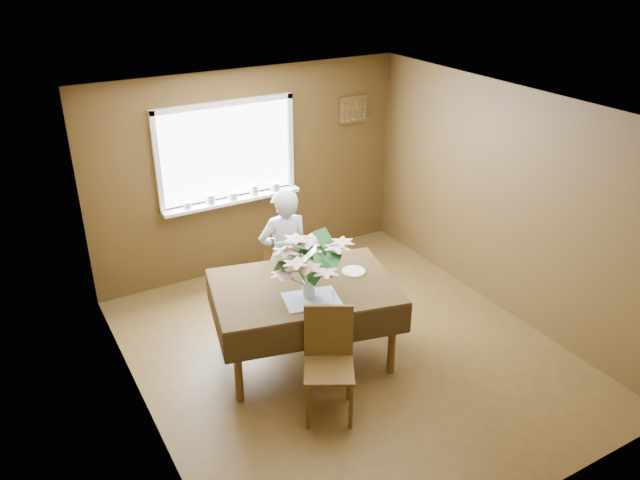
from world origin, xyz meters
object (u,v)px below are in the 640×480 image
seated_woman (285,256)px  flower_bouquet (308,263)px  chair_near (329,357)px  chair_far (283,269)px  dining_table (304,294)px

seated_woman → flower_bouquet: size_ratio=2.45×
chair_near → seated_woman: bearing=106.2°
chair_near → flower_bouquet: flower_bouquet is taller
flower_bouquet → seated_woman: bearing=76.2°
chair_far → chair_near: (-0.40, -1.67, 0.02)m
chair_far → seated_woman: size_ratio=0.62×
chair_far → seated_woman: 0.29m
seated_woman → flower_bouquet: 1.08m
dining_table → flower_bouquet: bearing=-92.2°
chair_far → seated_woman: seated_woman is taller
dining_table → chair_near: bearing=-89.1°
chair_far → flower_bouquet: (-0.29, -1.11, 0.67)m
chair_near → flower_bouquet: size_ratio=1.61×
chair_far → chair_near: size_ratio=0.95×
chair_far → seated_woman: bearing=98.3°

